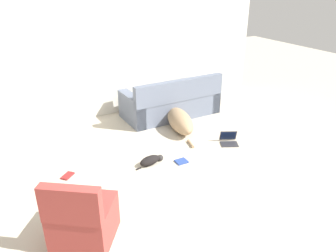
{
  "coord_description": "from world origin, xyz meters",
  "views": [
    {
      "loc": [
        -1.64,
        -2.55,
        2.71
      ],
      "look_at": [
        0.59,
        1.6,
        0.55
      ],
      "focal_mm": 35.0,
      "sensor_mm": 36.0,
      "label": 1
    }
  ],
  "objects_px": {
    "book_red": "(68,176)",
    "couch": "(171,103)",
    "cat": "(151,160)",
    "laptop_open": "(229,139)",
    "book_blue": "(181,161)",
    "side_chair": "(83,220)",
    "dog": "(179,120)"
  },
  "relations": [
    {
      "from": "laptop_open",
      "to": "side_chair",
      "type": "distance_m",
      "value": 3.12
    },
    {
      "from": "laptop_open",
      "to": "book_red",
      "type": "height_order",
      "value": "laptop_open"
    },
    {
      "from": "dog",
      "to": "book_blue",
      "type": "xyz_separation_m",
      "value": [
        -0.6,
        -1.12,
        -0.17
      ]
    },
    {
      "from": "couch",
      "to": "cat",
      "type": "relative_size",
      "value": 3.81
    },
    {
      "from": "book_red",
      "to": "book_blue",
      "type": "bearing_deg",
      "value": -14.71
    },
    {
      "from": "couch",
      "to": "book_red",
      "type": "height_order",
      "value": "couch"
    },
    {
      "from": "cat",
      "to": "laptop_open",
      "type": "height_order",
      "value": "laptop_open"
    },
    {
      "from": "laptop_open",
      "to": "book_blue",
      "type": "distance_m",
      "value": 1.1
    },
    {
      "from": "couch",
      "to": "laptop_open",
      "type": "height_order",
      "value": "couch"
    },
    {
      "from": "cat",
      "to": "dog",
      "type": "bearing_deg",
      "value": 31.69
    },
    {
      "from": "cat",
      "to": "book_red",
      "type": "xyz_separation_m",
      "value": [
        -1.24,
        0.28,
        -0.06
      ]
    },
    {
      "from": "laptop_open",
      "to": "book_blue",
      "type": "bearing_deg",
      "value": -144.51
    },
    {
      "from": "dog",
      "to": "side_chair",
      "type": "bearing_deg",
      "value": 143.54
    },
    {
      "from": "cat",
      "to": "side_chair",
      "type": "relative_size",
      "value": 0.6
    },
    {
      "from": "couch",
      "to": "book_blue",
      "type": "height_order",
      "value": "couch"
    },
    {
      "from": "dog",
      "to": "book_blue",
      "type": "height_order",
      "value": "dog"
    },
    {
      "from": "book_red",
      "to": "couch",
      "type": "bearing_deg",
      "value": 28.31
    },
    {
      "from": "laptop_open",
      "to": "side_chair",
      "type": "bearing_deg",
      "value": -132.6
    },
    {
      "from": "dog",
      "to": "cat",
      "type": "xyz_separation_m",
      "value": [
        -1.06,
        -0.95,
        -0.11
      ]
    },
    {
      "from": "cat",
      "to": "laptop_open",
      "type": "bearing_deg",
      "value": -9.75
    },
    {
      "from": "couch",
      "to": "dog",
      "type": "bearing_deg",
      "value": 71.92
    },
    {
      "from": "book_red",
      "to": "book_blue",
      "type": "xyz_separation_m",
      "value": [
        1.7,
        -0.45,
        0.0
      ]
    },
    {
      "from": "cat",
      "to": "book_red",
      "type": "distance_m",
      "value": 1.27
    },
    {
      "from": "book_red",
      "to": "cat",
      "type": "bearing_deg",
      "value": -12.53
    },
    {
      "from": "side_chair",
      "to": "cat",
      "type": "bearing_deg",
      "value": -104.79
    },
    {
      "from": "book_red",
      "to": "book_blue",
      "type": "height_order",
      "value": "same"
    },
    {
      "from": "dog",
      "to": "book_red",
      "type": "relative_size",
      "value": 6.67
    },
    {
      "from": "side_chair",
      "to": "laptop_open",
      "type": "bearing_deg",
      "value": -123.02
    },
    {
      "from": "couch",
      "to": "book_red",
      "type": "relative_size",
      "value": 8.88
    },
    {
      "from": "couch",
      "to": "laptop_open",
      "type": "bearing_deg",
      "value": 98.46
    },
    {
      "from": "couch",
      "to": "cat",
      "type": "distance_m",
      "value": 2.06
    },
    {
      "from": "book_blue",
      "to": "book_red",
      "type": "bearing_deg",
      "value": 165.29
    }
  ]
}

